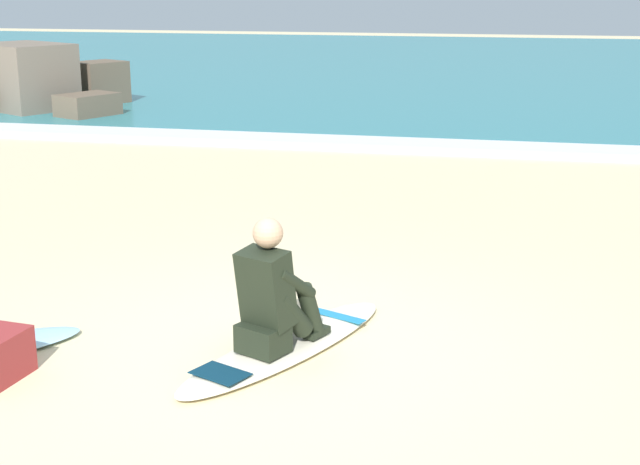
# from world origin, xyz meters

# --- Properties ---
(ground_plane) EXTENTS (80.00, 80.00, 0.00)m
(ground_plane) POSITION_xyz_m (0.00, 0.00, 0.00)
(ground_plane) COLOR beige
(sea) EXTENTS (80.00, 28.00, 0.10)m
(sea) POSITION_xyz_m (0.00, 21.99, 0.05)
(sea) COLOR teal
(sea) RESTS_ON ground
(breaking_foam) EXTENTS (80.00, 0.90, 0.11)m
(breaking_foam) POSITION_xyz_m (0.00, 8.29, 0.06)
(breaking_foam) COLOR white
(breaking_foam) RESTS_ON ground
(surfboard_main) EXTENTS (1.37, 2.24, 0.08)m
(surfboard_main) POSITION_xyz_m (0.04, 0.04, 0.04)
(surfboard_main) COLOR #EFE5C6
(surfboard_main) RESTS_ON ground
(surfer_seated) EXTENTS (0.58, 0.77, 0.95)m
(surfer_seated) POSITION_xyz_m (-0.02, -0.09, 0.44)
(surfer_seated) COLOR black
(surfer_seated) RESTS_ON surfboard_main
(rock_outcrop_distant) EXTENTS (4.06, 3.39, 1.36)m
(rock_outcrop_distant) POSITION_xyz_m (-8.01, 10.58, 0.54)
(rock_outcrop_distant) COLOR #756656
(rock_outcrop_distant) RESTS_ON ground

